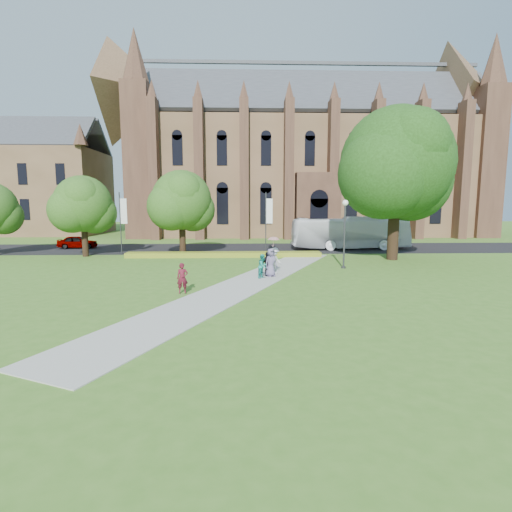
{
  "coord_description": "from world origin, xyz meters",
  "views": [
    {
      "loc": [
        -0.32,
        -23.63,
        5.09
      ],
      "look_at": [
        0.58,
        1.99,
        1.6
      ],
      "focal_mm": 28.0,
      "sensor_mm": 36.0,
      "label": 1
    }
  ],
  "objects_px": {
    "streetlamp": "(345,226)",
    "tour_coach": "(350,233)",
    "car_0": "(78,242)",
    "pedestrian_0": "(182,278)",
    "large_tree": "(396,163)"
  },
  "relations": [
    {
      "from": "car_0",
      "to": "pedestrian_0",
      "type": "distance_m",
      "value": 26.74
    },
    {
      "from": "streetlamp",
      "to": "large_tree",
      "type": "xyz_separation_m",
      "value": [
        5.5,
        4.5,
        5.07
      ]
    },
    {
      "from": "large_tree",
      "to": "tour_coach",
      "type": "height_order",
      "value": "large_tree"
    },
    {
      "from": "large_tree",
      "to": "pedestrian_0",
      "type": "height_order",
      "value": "large_tree"
    },
    {
      "from": "streetlamp",
      "to": "pedestrian_0",
      "type": "bearing_deg",
      "value": -143.64
    },
    {
      "from": "tour_coach",
      "to": "pedestrian_0",
      "type": "xyz_separation_m",
      "value": [
        -14.94,
        -20.54,
        -0.88
      ]
    },
    {
      "from": "streetlamp",
      "to": "car_0",
      "type": "xyz_separation_m",
      "value": [
        -25.89,
        14.11,
        -2.58
      ]
    },
    {
      "from": "pedestrian_0",
      "to": "tour_coach",
      "type": "bearing_deg",
      "value": 42.51
    },
    {
      "from": "large_tree",
      "to": "pedestrian_0",
      "type": "bearing_deg",
      "value": -142.65
    },
    {
      "from": "car_0",
      "to": "pedestrian_0",
      "type": "bearing_deg",
      "value": -153.3
    },
    {
      "from": "tour_coach",
      "to": "car_0",
      "type": "distance_m",
      "value": 29.76
    },
    {
      "from": "streetlamp",
      "to": "car_0",
      "type": "relative_size",
      "value": 1.28
    },
    {
      "from": "streetlamp",
      "to": "tour_coach",
      "type": "xyz_separation_m",
      "value": [
        3.8,
        12.33,
        -1.54
      ]
    },
    {
      "from": "tour_coach",
      "to": "pedestrian_0",
      "type": "relative_size",
      "value": 7.4
    },
    {
      "from": "car_0",
      "to": "streetlamp",
      "type": "bearing_deg",
      "value": -125.34
    }
  ]
}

